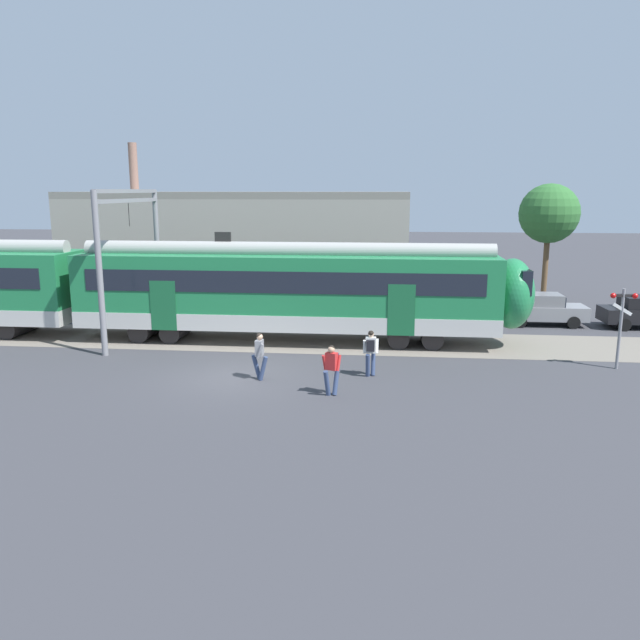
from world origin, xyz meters
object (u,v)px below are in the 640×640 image
Objects in this scene: commuter_train at (97,287)px; pedestrian_white at (371,349)px; pedestrian_red at (332,365)px; crossing_signal at (622,316)px; parked_car_grey at (543,309)px; pedestrian_grey at (260,353)px.

pedestrian_white is (12.32, -5.00, -1.26)m from commuter_train.
pedestrian_red is 11.08m from crossing_signal.
parked_car_grey is (9.40, 11.75, -0.21)m from pedestrian_red.
pedestrian_red is 2.51m from pedestrian_white.
crossing_signal is (0.86, -7.67, 1.23)m from parked_car_grey.
crossing_signal is at bearing 21.70° from pedestrian_red.
pedestrian_red reaches higher than parked_car_grey.
pedestrian_grey is at bearing -139.38° from parked_car_grey.
pedestrian_white is 0.42× the size of parked_car_grey.
commuter_train is 21.62m from crossing_signal.
pedestrian_white is 0.56× the size of crossing_signal.
parked_car_grey is 1.34× the size of crossing_signal.
commuter_train is 21.08m from parked_car_grey.
pedestrian_red is 0.42× the size of parked_car_grey.
pedestrian_red is (2.64, -1.43, 0.03)m from pedestrian_grey.
pedestrian_grey and pedestrian_red have the same top height.
pedestrian_white is at bearing -130.70° from parked_car_grey.
pedestrian_red is at bearing -158.30° from crossing_signal.
commuter_train is 12.68× the size of crossing_signal.
commuter_train is at bearing 147.07° from pedestrian_red.
pedestrian_white is at bearing 11.52° from pedestrian_grey.
parked_car_grey is 7.82m from crossing_signal.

